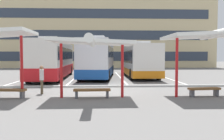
{
  "coord_description": "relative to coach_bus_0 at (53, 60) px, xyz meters",
  "views": [
    {
      "loc": [
        0.24,
        -14.84,
        2.05
      ],
      "look_at": [
        1.09,
        3.65,
        1.03
      ],
      "focal_mm": 40.22,
      "sensor_mm": 36.0,
      "label": 1
    }
  ],
  "objects": [
    {
      "name": "ground_plane",
      "position": [
        4.14,
        -8.59,
        -1.69
      ],
      "size": [
        160.0,
        160.0,
        0.0
      ],
      "primitive_type": "plane",
      "color": "slate"
    },
    {
      "name": "terminal_building",
      "position": [
        4.17,
        28.43,
        5.74
      ],
      "size": [
        42.1,
        15.86,
        17.61
      ],
      "color": "#D1BC8C",
      "rests_on": "ground"
    },
    {
      "name": "coach_bus_0",
      "position": [
        0.0,
        0.0,
        0.0
      ],
      "size": [
        2.78,
        11.93,
        3.68
      ],
      "color": "silver",
      "rests_on": "ground"
    },
    {
      "name": "coach_bus_1",
      "position": [
        4.14,
        0.5,
        0.1
      ],
      "size": [
        3.52,
        10.4,
        3.83
      ],
      "color": "silver",
      "rests_on": "ground"
    },
    {
      "name": "coach_bus_2",
      "position": [
        8.19,
        1.8,
        -0.09
      ],
      "size": [
        2.63,
        11.48,
        3.45
      ],
      "color": "silver",
      "rests_on": "ground"
    },
    {
      "name": "lane_stripe_0",
      "position": [
        -2.31,
        1.09,
        -1.69
      ],
      "size": [
        0.16,
        14.0,
        0.01
      ],
      "primitive_type": "cube",
      "color": "white",
      "rests_on": "ground"
    },
    {
      "name": "lane_stripe_1",
      "position": [
        1.99,
        1.09,
        -1.69
      ],
      "size": [
        0.16,
        14.0,
        0.01
      ],
      "primitive_type": "cube",
      "color": "white",
      "rests_on": "ground"
    },
    {
      "name": "lane_stripe_2",
      "position": [
        6.3,
        1.09,
        -1.69
      ],
      "size": [
        0.16,
        14.0,
        0.01
      ],
      "primitive_type": "cube",
      "color": "white",
      "rests_on": "ground"
    },
    {
      "name": "lane_stripe_3",
      "position": [
        10.6,
        1.09,
        -1.69
      ],
      "size": [
        0.16,
        14.0,
        0.01
      ],
      "primitive_type": "cube",
      "color": "white",
      "rests_on": "ground"
    },
    {
      "name": "bench_1",
      "position": [
        -0.06,
        -11.08,
        -1.36
      ],
      "size": [
        1.63,
        0.61,
        0.45
      ],
      "color": "brown",
      "rests_on": "ground"
    },
    {
      "name": "waiting_shelter_1",
      "position": [
        3.96,
        -11.35,
        0.99
      ],
      "size": [
        4.0,
        4.69,
        2.9
      ],
      "color": "red",
      "rests_on": "ground"
    },
    {
      "name": "bench_2",
      "position": [
        3.96,
        -11.22,
        -1.35
      ],
      "size": [
        1.81,
        0.47,
        0.45
      ],
      "color": "brown",
      "rests_on": "ground"
    },
    {
      "name": "waiting_shelter_2",
      "position": [
        9.65,
        -11.37,
        1.32
      ],
      "size": [
        3.9,
        4.96,
        3.25
      ],
      "color": "red",
      "rests_on": "ground"
    },
    {
      "name": "bench_3",
      "position": [
        9.65,
        -11.01,
        -1.36
      ],
      "size": [
        1.66,
        0.6,
        0.45
      ],
      "color": "brown",
      "rests_on": "ground"
    },
    {
      "name": "platform_kerb",
      "position": [
        4.14,
        -6.94,
        -1.63
      ],
      "size": [
        44.0,
        0.24,
        0.12
      ],
      "primitive_type": "cube",
      "color": "#ADADA8",
      "rests_on": "ground"
    },
    {
      "name": "waiting_passenger_0",
      "position": [
        1.19,
        -9.73,
        -0.82
      ],
      "size": [
        0.32,
        0.48,
        1.53
      ],
      "color": "brown",
      "rests_on": "ground"
    }
  ]
}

